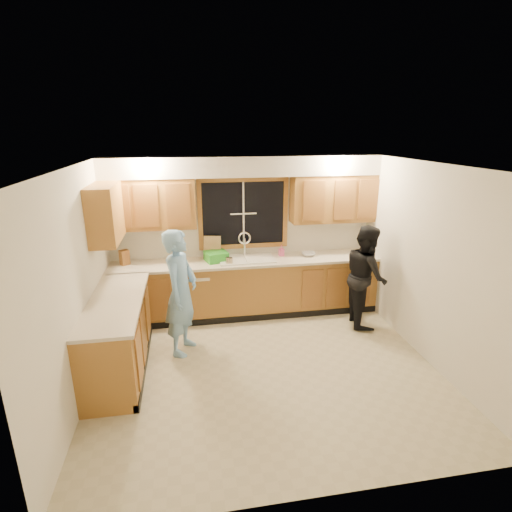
{
  "coord_description": "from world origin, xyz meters",
  "views": [
    {
      "loc": [
        -0.88,
        -4.29,
        2.88
      ],
      "look_at": [
        -0.01,
        0.65,
        1.28
      ],
      "focal_mm": 28.0,
      "sensor_mm": 36.0,
      "label": 1
    }
  ],
  "objects_px": {
    "stove": "(111,360)",
    "woman": "(366,276)",
    "sink": "(246,263)",
    "knife_block": "(124,257)",
    "dish_crate": "(216,256)",
    "man": "(181,293)",
    "bowl": "(308,254)",
    "soap_bottle": "(281,251)",
    "dishwasher": "(193,294)"
  },
  "relations": [
    {
      "from": "stove",
      "to": "woman",
      "type": "bearing_deg",
      "value": 18.68
    },
    {
      "from": "sink",
      "to": "knife_block",
      "type": "height_order",
      "value": "sink"
    },
    {
      "from": "sink",
      "to": "dish_crate",
      "type": "relative_size",
      "value": 2.68
    },
    {
      "from": "stove",
      "to": "man",
      "type": "xyz_separation_m",
      "value": [
        0.79,
        0.84,
        0.4
      ]
    },
    {
      "from": "dish_crate",
      "to": "sink",
      "type": "bearing_deg",
      "value": -2.5
    },
    {
      "from": "sink",
      "to": "dish_crate",
      "type": "bearing_deg",
      "value": 177.5
    },
    {
      "from": "sink",
      "to": "bowl",
      "type": "bearing_deg",
      "value": 1.75
    },
    {
      "from": "stove",
      "to": "bowl",
      "type": "relative_size",
      "value": 4.04
    },
    {
      "from": "man",
      "to": "soap_bottle",
      "type": "bearing_deg",
      "value": -34.08
    },
    {
      "from": "knife_block",
      "to": "soap_bottle",
      "type": "relative_size",
      "value": 1.33
    },
    {
      "from": "dishwasher",
      "to": "dish_crate",
      "type": "relative_size",
      "value": 2.56
    },
    {
      "from": "dishwasher",
      "to": "knife_block",
      "type": "bearing_deg",
      "value": 174.43
    },
    {
      "from": "man",
      "to": "dish_crate",
      "type": "xyz_separation_m",
      "value": [
        0.54,
        1.01,
        0.15
      ]
    },
    {
      "from": "woman",
      "to": "sink",
      "type": "bearing_deg",
      "value": 77.9
    },
    {
      "from": "sink",
      "to": "dishwasher",
      "type": "height_order",
      "value": "sink"
    },
    {
      "from": "dishwasher",
      "to": "bowl",
      "type": "relative_size",
      "value": 3.68
    },
    {
      "from": "man",
      "to": "woman",
      "type": "distance_m",
      "value": 2.76
    },
    {
      "from": "sink",
      "to": "bowl",
      "type": "xyz_separation_m",
      "value": [
        1.02,
        0.03,
        0.08
      ]
    },
    {
      "from": "dishwasher",
      "to": "woman",
      "type": "relative_size",
      "value": 0.53
    },
    {
      "from": "bowl",
      "to": "dish_crate",
      "type": "bearing_deg",
      "value": -179.59
    },
    {
      "from": "knife_block",
      "to": "bowl",
      "type": "xyz_separation_m",
      "value": [
        2.87,
        -0.05,
        -0.09
      ]
    },
    {
      "from": "sink",
      "to": "man",
      "type": "xyz_separation_m",
      "value": [
        -1.01,
        -0.99,
        -0.02
      ]
    },
    {
      "from": "dish_crate",
      "to": "soap_bottle",
      "type": "xyz_separation_m",
      "value": [
        1.06,
        0.09,
        0.01
      ]
    },
    {
      "from": "woman",
      "to": "bowl",
      "type": "distance_m",
      "value": 0.98
    },
    {
      "from": "dish_crate",
      "to": "bowl",
      "type": "height_order",
      "value": "dish_crate"
    },
    {
      "from": "soap_bottle",
      "to": "dishwasher",
      "type": "bearing_deg",
      "value": -175.21
    },
    {
      "from": "sink",
      "to": "stove",
      "type": "distance_m",
      "value": 2.6
    },
    {
      "from": "bowl",
      "to": "knife_block",
      "type": "bearing_deg",
      "value": 178.97
    },
    {
      "from": "woman",
      "to": "knife_block",
      "type": "height_order",
      "value": "woman"
    },
    {
      "from": "soap_bottle",
      "to": "bowl",
      "type": "relative_size",
      "value": 0.77
    },
    {
      "from": "dishwasher",
      "to": "bowl",
      "type": "distance_m",
      "value": 1.95
    },
    {
      "from": "sink",
      "to": "woman",
      "type": "bearing_deg",
      "value": -20.25
    },
    {
      "from": "soap_bottle",
      "to": "man",
      "type": "bearing_deg",
      "value": -145.66
    },
    {
      "from": "stove",
      "to": "sink",
      "type": "bearing_deg",
      "value": 45.39
    },
    {
      "from": "dish_crate",
      "to": "man",
      "type": "bearing_deg",
      "value": -118.27
    },
    {
      "from": "stove",
      "to": "dish_crate",
      "type": "bearing_deg",
      "value": 54.25
    },
    {
      "from": "soap_bottle",
      "to": "bowl",
      "type": "bearing_deg",
      "value": -9.8
    },
    {
      "from": "woman",
      "to": "bowl",
      "type": "bearing_deg",
      "value": 54.5
    },
    {
      "from": "man",
      "to": "knife_block",
      "type": "xyz_separation_m",
      "value": [
        -0.83,
        1.07,
        0.19
      ]
    },
    {
      "from": "dishwasher",
      "to": "man",
      "type": "bearing_deg",
      "value": -99.59
    },
    {
      "from": "stove",
      "to": "dishwasher",
      "type": "bearing_deg",
      "value": 62.31
    },
    {
      "from": "sink",
      "to": "soap_bottle",
      "type": "height_order",
      "value": "sink"
    },
    {
      "from": "dishwasher",
      "to": "knife_block",
      "type": "relative_size",
      "value": 3.59
    },
    {
      "from": "sink",
      "to": "bowl",
      "type": "relative_size",
      "value": 3.86
    },
    {
      "from": "stove",
      "to": "bowl",
      "type": "height_order",
      "value": "bowl"
    },
    {
      "from": "man",
      "to": "dish_crate",
      "type": "height_order",
      "value": "man"
    },
    {
      "from": "soap_bottle",
      "to": "knife_block",
      "type": "bearing_deg",
      "value": -179.45
    },
    {
      "from": "woman",
      "to": "dish_crate",
      "type": "distance_m",
      "value": 2.3
    },
    {
      "from": "dishwasher",
      "to": "soap_bottle",
      "type": "distance_m",
      "value": 1.56
    },
    {
      "from": "woman",
      "to": "bowl",
      "type": "xyz_separation_m",
      "value": [
        -0.7,
        0.67,
        0.17
      ]
    }
  ]
}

